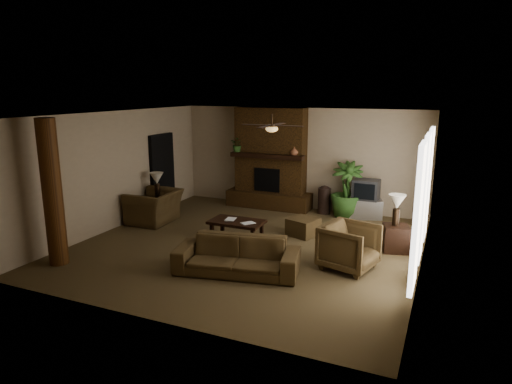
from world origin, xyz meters
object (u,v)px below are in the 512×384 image
at_px(coffee_table, 237,223).
at_px(lamp_left, 157,180).
at_px(ottoman, 303,227).
at_px(side_table_left, 159,208).
at_px(floor_vase, 324,198).
at_px(tv_stand, 365,208).
at_px(side_table_right, 396,238).
at_px(lamp_right, 397,204).
at_px(armchair_right, 349,245).
at_px(floor_plant, 346,202).
at_px(sofa, 237,250).
at_px(armchair_left, 154,201).
at_px(log_column, 52,193).

xyz_separation_m(coffee_table, lamp_left, (-2.65, 0.74, 0.63)).
relative_size(ottoman, side_table_left, 1.09).
distance_m(floor_vase, side_table_left, 4.41).
bearing_deg(tv_stand, floor_vase, 163.62).
xyz_separation_m(ottoman, side_table_left, (-3.90, -0.14, 0.08)).
relative_size(coffee_table, floor_vase, 1.56).
relative_size(floor_vase, side_table_right, 1.40).
bearing_deg(tv_stand, ottoman, -133.62).
bearing_deg(ottoman, lamp_right, -5.18).
bearing_deg(floor_vase, tv_stand, 0.00).
bearing_deg(side_table_left, lamp_right, -0.40).
relative_size(side_table_left, side_table_right, 1.00).
height_order(armchair_right, lamp_left, lamp_left).
bearing_deg(armchair_right, tv_stand, 19.43).
xyz_separation_m(ottoman, floor_vase, (-0.06, 2.02, 0.23)).
xyz_separation_m(floor_vase, floor_plant, (0.62, -0.12, -0.02)).
distance_m(sofa, lamp_left, 4.30).
height_order(armchair_right, floor_plant, armchair_right).
height_order(floor_plant, side_table_left, floor_plant).
relative_size(armchair_left, side_table_left, 2.24).
relative_size(armchair_left, lamp_left, 1.90).
height_order(sofa, floor_plant, sofa).
distance_m(coffee_table, floor_vase, 3.13).
distance_m(sofa, coffee_table, 1.90).
bearing_deg(sofa, floor_vase, 73.64).
distance_m(armchair_left, ottoman, 3.82).
bearing_deg(lamp_left, armchair_left, -66.66).
distance_m(sofa, armchair_right, 2.10).
height_order(sofa, coffee_table, sofa).
bearing_deg(floor_vase, sofa, -94.91).
distance_m(ottoman, tv_stand, 2.27).
xyz_separation_m(log_column, side_table_right, (5.90, 3.31, -1.12)).
xyz_separation_m(armchair_right, ottoman, (-1.39, 1.55, -0.28)).
xyz_separation_m(armchair_right, side_table_left, (-5.29, 1.40, -0.20)).
bearing_deg(armchair_right, sofa, 132.66).
xyz_separation_m(side_table_left, lamp_left, (-0.04, 0.03, 0.73)).
bearing_deg(coffee_table, floor_plant, 56.24).
bearing_deg(lamp_right, ottoman, 174.82).
height_order(log_column, armchair_right, log_column).
xyz_separation_m(coffee_table, floor_vase, (1.23, 2.88, 0.06)).
bearing_deg(coffee_table, lamp_right, 11.40).
relative_size(floor_plant, lamp_left, 2.25).
relative_size(side_table_left, lamp_left, 0.85).
height_order(floor_vase, lamp_right, lamp_right).
bearing_deg(coffee_table, tv_stand, 51.09).
relative_size(tv_stand, floor_vase, 1.10).
bearing_deg(coffee_table, lamp_left, 164.36).
relative_size(armchair_left, armchair_right, 1.30).
bearing_deg(armchair_right, side_table_right, -13.49).
bearing_deg(floor_plant, lamp_left, -155.86).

